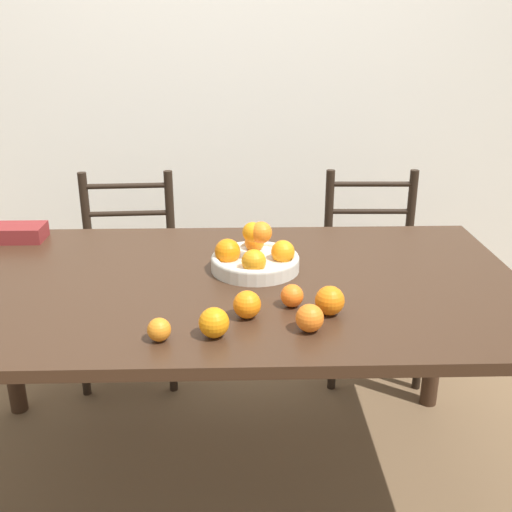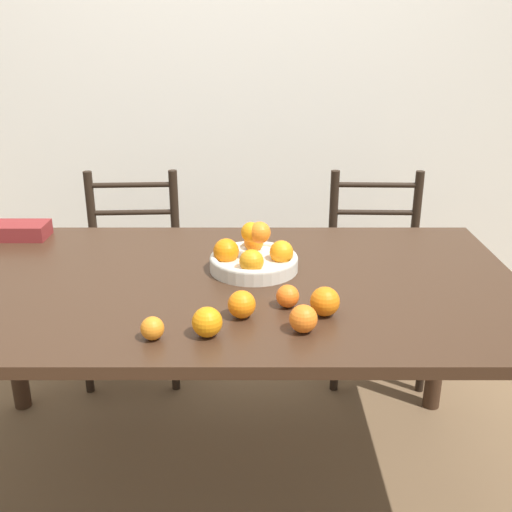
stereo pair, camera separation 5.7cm
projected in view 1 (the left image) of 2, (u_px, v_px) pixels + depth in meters
ground_plane at (223, 478)px, 2.15m from camera, size 12.00×12.00×0.00m
wall_back at (225, 71)px, 3.10m from camera, size 8.00×0.06×2.60m
dining_table at (219, 304)px, 1.90m from camera, size 1.90×1.04×0.78m
fruit_bowl at (255, 257)px, 1.93m from camera, size 0.29×0.29×0.16m
orange_loose_0 at (159, 330)px, 1.50m from camera, size 0.06×0.06×0.06m
orange_loose_1 at (247, 305)px, 1.61m from camera, size 0.08×0.08×0.08m
orange_loose_2 at (292, 296)px, 1.68m from camera, size 0.07×0.07×0.07m
orange_loose_3 at (310, 318)px, 1.54m from camera, size 0.07×0.07×0.07m
orange_loose_4 at (330, 301)px, 1.63m from camera, size 0.08×0.08×0.08m
orange_loose_5 at (214, 323)px, 1.51m from camera, size 0.08×0.08×0.08m
chair_left at (129, 278)px, 2.70m from camera, size 0.44×0.42×0.91m
chair_right at (371, 276)px, 2.73m from camera, size 0.43×0.41×0.91m
book_stack at (12, 233)px, 2.21m from camera, size 0.24×0.12×0.06m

